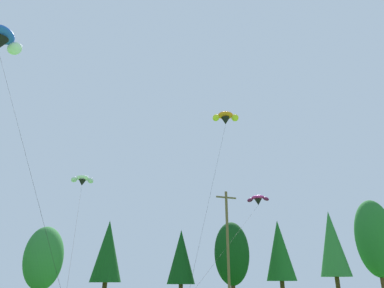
# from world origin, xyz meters

# --- Properties ---
(treeline_tree_e) EXTENTS (4.04, 4.04, 8.31)m
(treeline_tree_e) POSITION_xyz_m (-6.53, 44.58, 5.03)
(treeline_tree_e) COLOR #472D19
(treeline_tree_e) RESTS_ON ground_plane
(treeline_tree_f) EXTENTS (3.81, 3.81, 10.05)m
(treeline_tree_f) POSITION_xyz_m (0.78, 48.79, 6.29)
(treeline_tree_f) COLOR #472D19
(treeline_tree_f) RESTS_ON ground_plane
(treeline_tree_g) EXTENTS (3.63, 3.63, 9.22)m
(treeline_tree_g) POSITION_xyz_m (10.26, 48.00, 5.78)
(treeline_tree_g) COLOR #472D19
(treeline_tree_g) RESTS_ON ground_plane
(treeline_tree_h) EXTENTS (4.55, 4.55, 10.19)m
(treeline_tree_h) POSITION_xyz_m (16.36, 45.31, 6.17)
(treeline_tree_h) COLOR #472D19
(treeline_tree_h) RESTS_ON ground_plane
(treeline_tree_i) EXTENTS (3.97, 3.97, 10.76)m
(treeline_tree_i) POSITION_xyz_m (23.31, 44.61, 6.74)
(treeline_tree_i) COLOR #472D19
(treeline_tree_i) RESTS_ON ground_plane
(treeline_tree_j) EXTENTS (4.48, 4.48, 13.10)m
(treeline_tree_j) POSITION_xyz_m (34.18, 46.36, 8.21)
(treeline_tree_j) COLOR #472D19
(treeline_tree_j) RESTS_ON ground_plane
(treeline_tree_k) EXTENTS (5.89, 5.89, 15.15)m
(treeline_tree_k) POSITION_xyz_m (41.63, 45.00, 9.17)
(treeline_tree_k) COLOR #472D19
(treeline_tree_k) RESTS_ON ground_plane
(utility_pole) EXTENTS (2.20, 0.26, 11.23)m
(utility_pole) POSITION_xyz_m (9.88, 33.68, 5.88)
(utility_pole) COLOR brown
(utility_pole) RESTS_ON ground_plane
(parafoil_kite_high_blue_white) EXTENTS (8.30, 8.87, 20.01)m
(parafoil_kite_high_blue_white) POSITION_xyz_m (-11.91, 28.97, 20.58)
(parafoil_kite_high_blue_white) COLOR blue
(parafoil_kite_mid_orange) EXTENTS (10.07, 11.33, 19.43)m
(parafoil_kite_mid_orange) POSITION_xyz_m (10.78, 34.90, 20.22)
(parafoil_kite_mid_orange) COLOR orange
(parafoil_kite_far_white) EXTENTS (2.65, 18.81, 11.72)m
(parafoil_kite_far_white) POSITION_xyz_m (-3.79, 40.12, 12.71)
(parafoil_kite_far_white) COLOR white
(parafoil_kite_low_magenta) EXTENTS (16.65, 16.74, 11.33)m
(parafoil_kite_low_magenta) POSITION_xyz_m (17.59, 40.05, 12.31)
(parafoil_kite_low_magenta) COLOR #D12893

